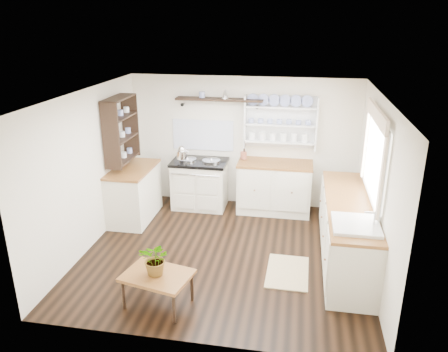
% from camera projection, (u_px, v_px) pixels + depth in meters
% --- Properties ---
extents(floor, '(4.00, 3.80, 0.01)m').
position_uv_depth(floor, '(224.00, 253.00, 6.37)').
color(floor, black).
rests_on(floor, ground).
extents(wall_back, '(4.00, 0.02, 2.30)m').
position_uv_depth(wall_back, '(243.00, 142.00, 7.73)').
color(wall_back, silver).
rests_on(wall_back, ground).
extents(wall_right, '(0.02, 3.80, 2.30)m').
position_uv_depth(wall_right, '(376.00, 188.00, 5.65)').
color(wall_right, silver).
rests_on(wall_right, ground).
extents(wall_left, '(0.02, 3.80, 2.30)m').
position_uv_depth(wall_left, '(88.00, 171.00, 6.30)').
color(wall_left, silver).
rests_on(wall_left, ground).
extents(ceiling, '(4.00, 3.80, 0.01)m').
position_uv_depth(ceiling, '(224.00, 95.00, 5.58)').
color(ceiling, white).
rests_on(ceiling, wall_back).
extents(window, '(0.08, 1.55, 1.22)m').
position_uv_depth(window, '(374.00, 154.00, 5.65)').
color(window, white).
rests_on(window, wall_right).
extents(aga_cooker, '(0.97, 0.67, 0.90)m').
position_uv_depth(aga_cooker, '(200.00, 183.00, 7.79)').
color(aga_cooker, silver).
rests_on(aga_cooker, floor).
extents(back_cabinets, '(1.27, 0.63, 0.90)m').
position_uv_depth(back_cabinets, '(274.00, 187.00, 7.59)').
color(back_cabinets, '#F0E9CF').
rests_on(back_cabinets, floor).
extents(right_cabinets, '(0.62, 2.43, 0.90)m').
position_uv_depth(right_cabinets, '(347.00, 231.00, 6.02)').
color(right_cabinets, '#F0E9CF').
rests_on(right_cabinets, floor).
extents(belfast_sink, '(0.55, 0.60, 0.45)m').
position_uv_depth(belfast_sink, '(355.00, 234.00, 5.21)').
color(belfast_sink, white).
rests_on(belfast_sink, right_cabinets).
extents(left_cabinets, '(0.62, 1.13, 0.90)m').
position_uv_depth(left_cabinets, '(134.00, 193.00, 7.32)').
color(left_cabinets, '#F0E9CF').
rests_on(left_cabinets, floor).
extents(plate_rack, '(1.20, 0.22, 0.90)m').
position_uv_depth(plate_rack, '(281.00, 122.00, 7.45)').
color(plate_rack, white).
rests_on(plate_rack, wall_back).
extents(high_shelf, '(1.50, 0.29, 0.16)m').
position_uv_depth(high_shelf, '(219.00, 100.00, 7.42)').
color(high_shelf, black).
rests_on(high_shelf, wall_back).
extents(left_shelving, '(0.28, 0.80, 1.05)m').
position_uv_depth(left_shelving, '(121.00, 129.00, 6.97)').
color(left_shelving, black).
rests_on(left_shelving, wall_left).
extents(kettle, '(0.18, 0.18, 0.22)m').
position_uv_depth(kettle, '(182.00, 152.00, 7.52)').
color(kettle, silver).
rests_on(kettle, aga_cooker).
extents(utensil_crock, '(0.11, 0.11, 0.13)m').
position_uv_depth(utensil_crock, '(244.00, 155.00, 7.58)').
color(utensil_crock, '#9B5038').
rests_on(utensil_crock, back_cabinets).
extents(center_table, '(0.87, 0.70, 0.42)m').
position_uv_depth(center_table, '(157.00, 277.00, 5.10)').
color(center_table, brown).
rests_on(center_table, floor).
extents(potted_plant, '(0.43, 0.39, 0.40)m').
position_uv_depth(potted_plant, '(156.00, 259.00, 5.02)').
color(potted_plant, '#3F7233').
rests_on(potted_plant, center_table).
extents(floor_rug, '(0.56, 0.86, 0.02)m').
position_uv_depth(floor_rug, '(287.00, 272.00, 5.87)').
color(floor_rug, '#9F825D').
rests_on(floor_rug, floor).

